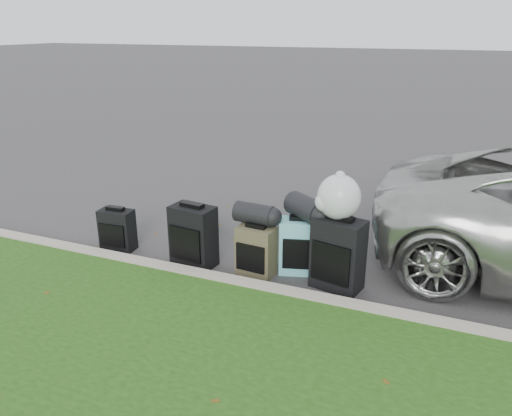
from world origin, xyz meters
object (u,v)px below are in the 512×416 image
at_px(suitcase_large_black_left, 193,236).
at_px(tote_green, 206,220).
at_px(suitcase_teal, 300,246).
at_px(suitcase_large_black_right, 338,254).
at_px(tote_navy, 263,222).
at_px(suitcase_olive, 256,251).
at_px(suitcase_small_black, 117,230).

bearing_deg(suitcase_large_black_left, tote_green, 117.61).
xyz_separation_m(suitcase_teal, tote_green, (-1.65, 0.73, -0.19)).
relative_size(suitcase_teal, suitcase_large_black_right, 0.82).
distance_m(tote_green, tote_navy, 0.85).
bearing_deg(suitcase_teal, tote_green, 140.16).
relative_size(suitcase_olive, tote_navy, 1.76).
xyz_separation_m(suitcase_large_black_left, suitcase_large_black_right, (1.77, 0.11, 0.03)).
bearing_deg(tote_green, suitcase_small_black, -110.70).
relative_size(suitcase_small_black, suitcase_teal, 0.82).
bearing_deg(suitcase_olive, suitcase_small_black, -174.05).
bearing_deg(suitcase_small_black, suitcase_large_black_left, -5.27).
bearing_deg(suitcase_large_black_right, suitcase_teal, 171.00).
bearing_deg(suitcase_small_black, suitcase_teal, 2.54).
bearing_deg(tote_green, suitcase_olive, -23.64).
bearing_deg(tote_navy, suitcase_large_black_left, -133.85).
xyz_separation_m(suitcase_olive, suitcase_large_black_right, (0.96, 0.05, 0.11)).
bearing_deg(suitcase_large_black_left, suitcase_small_black, -173.95).
height_order(suitcase_olive, tote_green, suitcase_olive).
relative_size(suitcase_small_black, tote_navy, 1.60).
bearing_deg(tote_navy, suitcase_small_black, -167.08).
bearing_deg(suitcase_olive, suitcase_large_black_right, 7.79).
relative_size(suitcase_small_black, tote_green, 1.87).
xyz_separation_m(suitcase_teal, suitcase_large_black_right, (0.51, -0.20, 0.08)).
distance_m(suitcase_olive, tote_green, 1.56).
relative_size(suitcase_small_black, suitcase_large_black_left, 0.72).
xyz_separation_m(suitcase_large_black_right, tote_green, (-2.16, 0.93, -0.27)).
bearing_deg(suitcase_large_black_right, suitcase_large_black_left, -163.92).
bearing_deg(suitcase_teal, suitcase_large_black_right, -37.45).
relative_size(suitcase_large_black_left, tote_navy, 2.23).
relative_size(suitcase_small_black, suitcase_large_black_right, 0.67).
bearing_deg(suitcase_large_black_left, suitcase_large_black_right, 10.49).
bearing_deg(suitcase_teal, suitcase_small_black, 171.01).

